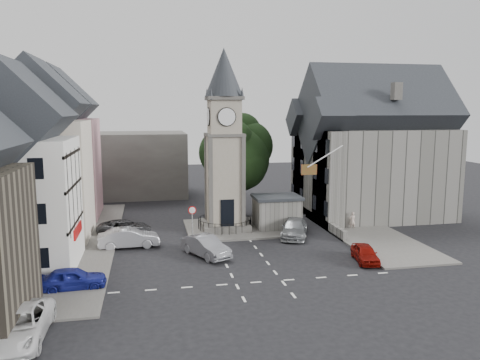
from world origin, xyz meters
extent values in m
plane|color=black|center=(0.00, 0.00, 0.00)|extent=(120.00, 120.00, 0.00)
cube|color=#595651|center=(-12.50, 6.00, 0.07)|extent=(6.00, 30.00, 0.14)
cube|color=#595651|center=(12.00, 8.00, 0.07)|extent=(6.00, 26.00, 0.14)
cube|color=#595651|center=(1.50, 8.00, 0.08)|extent=(10.00, 8.00, 0.16)
cube|color=silver|center=(0.00, -5.50, 0.01)|extent=(20.00, 8.00, 0.01)
cube|color=#4C4944|center=(0.00, 8.00, 0.35)|extent=(4.20, 4.20, 0.70)
torus|color=black|center=(0.00, 8.00, 1.08)|extent=(4.86, 4.86, 0.06)
cube|color=gray|center=(0.00, 8.00, 4.70)|extent=(3.00, 3.00, 8.00)
cube|color=black|center=(0.00, 6.55, 1.90)|extent=(1.20, 0.25, 2.40)
cube|color=#4C4944|center=(0.00, 8.00, 8.70)|extent=(3.30, 3.30, 0.25)
cube|color=gray|center=(0.00, 8.00, 10.30)|extent=(2.70, 2.70, 3.20)
cylinder|color=white|center=(0.00, 6.60, 10.30)|extent=(1.50, 0.12, 1.50)
cube|color=#4C4944|center=(0.00, 8.00, 11.90)|extent=(3.10, 3.10, 0.30)
cone|color=#212429|center=(0.00, 8.00, 14.15)|extent=(3.40, 3.40, 4.20)
cube|color=#61605A|center=(4.80, 7.50, 1.40)|extent=(4.00, 3.00, 2.80)
cube|color=#212429|center=(4.80, 7.50, 2.95)|extent=(4.30, 3.30, 0.25)
cylinder|color=black|center=(2.00, 13.00, 2.20)|extent=(0.70, 0.70, 4.40)
cylinder|color=black|center=(-3.20, 5.50, 1.25)|extent=(0.10, 0.10, 2.50)
cone|color=#A50C0C|center=(-3.20, 5.40, 2.50)|extent=(0.70, 0.06, 0.70)
cone|color=white|center=(-3.20, 5.38, 2.50)|extent=(0.54, 0.04, 0.54)
cube|color=#BD8289|center=(-15.50, 16.00, 5.00)|extent=(7.50, 7.00, 10.00)
cube|color=beige|center=(-15.50, 8.00, 5.00)|extent=(7.50, 7.00, 10.00)
cube|color=silver|center=(-15.50, 0.00, 4.50)|extent=(7.50, 7.00, 9.00)
cube|color=#4C4944|center=(-12.00, 28.00, 4.00)|extent=(20.00, 10.00, 8.00)
cube|color=#61605A|center=(16.00, 11.00, 4.50)|extent=(14.00, 10.00, 9.00)
cube|color=#61605A|center=(9.80, 7.50, 4.50)|extent=(1.60, 4.40, 9.00)
cube|color=#61605A|center=(9.80, 14.50, 4.50)|extent=(1.60, 4.40, 9.00)
cube|color=#61605A|center=(9.20, 10.00, 0.45)|extent=(0.40, 16.00, 0.90)
cylinder|color=white|center=(8.00, 4.00, 7.00)|extent=(3.17, 0.10, 1.89)
plane|color=#B21414|center=(6.60, 4.00, 5.90)|extent=(1.40, 0.00, 1.40)
imported|color=navy|center=(-11.50, -4.43, 0.69)|extent=(4.13, 1.88, 1.38)
imported|color=#ADAFB6|center=(-8.42, 3.91, 0.79)|extent=(4.90, 2.00, 1.58)
imported|color=#313134|center=(-8.97, 8.00, 0.65)|extent=(4.95, 2.84, 1.30)
imported|color=gray|center=(-2.66, 0.50, 0.77)|extent=(3.57, 4.89, 1.54)
imported|color=gray|center=(5.54, 4.50, 0.75)|extent=(3.82, 5.55, 1.49)
imported|color=maroon|center=(8.50, -3.00, 0.62)|extent=(2.11, 3.86, 1.24)
imported|color=silver|center=(-13.00, -10.76, 0.77)|extent=(2.58, 5.56, 1.54)
imported|color=#BFAB9E|center=(11.49, 5.72, 0.83)|extent=(0.62, 0.42, 1.65)
camera|label=1|loc=(-6.73, -33.28, 10.93)|focal=35.00mm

